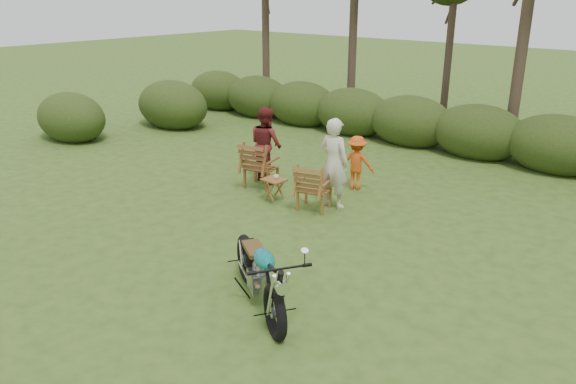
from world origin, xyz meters
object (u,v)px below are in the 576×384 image
Objects in this scene: lawn_chair_left at (261,187)px; side_table at (274,190)px; adult_b at (267,180)px; motorcycle at (260,303)px; cup at (276,177)px; child at (355,188)px; lawn_chair_right at (314,209)px; adult_a at (333,206)px.

side_table is at bearing 135.06° from lawn_chair_left.
adult_b reaches higher than side_table.
side_table is (-2.53, 3.20, 0.25)m from motorcycle.
cup is 0.09× the size of child.
lawn_chair_right is at bearing 147.84° from motorcycle.
adult_b is at bearing 1.49° from child.
child reaches higher than side_table.
motorcycle is 3.75m from lawn_chair_right.
adult_a is (0.19, 0.40, 0.00)m from lawn_chair_right.
cup is 0.06× the size of adult_a.
lawn_chair_left is 1.10m from cup.
motorcycle reaches higher than child.
adult_b reaches higher than lawn_chair_left.
lawn_chair_left is at bearing -26.40° from lawn_chair_right.
cup is 0.06× the size of adult_b.
lawn_chair_right is at bearing 64.75° from adult_a.
lawn_chair_right is 2.13m from adult_b.
lawn_chair_left is 2.15× the size of side_table.
side_table is 2.00m from child.
adult_a reaches higher than lawn_chair_left.
motorcycle is at bearing 111.18° from adult_a.
child is (-0.05, 1.60, 0.00)m from lawn_chair_right.
motorcycle is 5.25m from child.
lawn_chair_left is 0.57× the size of adult_a.
lawn_chair_left is at bearing 15.21° from child.
lawn_chair_right is 0.53× the size of adult_a.
adult_a is at bearing 168.55° from lawn_chair_left.
lawn_chair_right is 1.60m from child.
motorcycle is at bearing -51.66° from side_table.
side_table is 1.28m from adult_a.
lawn_chair_right is 1.98× the size of side_table.
cup is at bearing 42.06° from child.
cup is at bearing 56.89° from side_table.
adult_b is 2.11m from child.
side_table is 0.41× the size of child.
lawn_chair_right is 0.92× the size of lawn_chair_left.
motorcycle is 2.08× the size of lawn_chair_left.
lawn_chair_left is 0.51m from adult_b.
adult_a is 1.53× the size of child.
cup reaches higher than lawn_chair_left.
cup is 1.51m from adult_b.
lawn_chair_left is at bearing 2.92° from adult_a.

